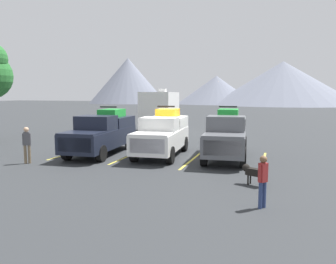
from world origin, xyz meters
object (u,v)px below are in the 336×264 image
camper_trailer_a (161,110)px  person_b (27,143)px  pickup_truck_a (103,132)px  pickup_truck_b (163,133)px  person_a (263,178)px  dog (253,171)px  pickup_truck_c (227,134)px

camper_trailer_a → person_b: 13.97m
pickup_truck_a → pickup_truck_b: (3.40, 0.45, 0.01)m
camper_trailer_a → person_b: bearing=-97.9°
person_a → camper_trailer_a: bearing=118.3°
pickup_truck_a → camper_trailer_a: camper_trailer_a is taller
pickup_truck_b → dog: pickup_truck_b is taller
person_a → person_b: 11.30m
dog → person_b: bearing=177.4°
pickup_truck_b → person_b: size_ratio=3.09×
camper_trailer_a → dog: 16.73m
person_b → pickup_truck_b: bearing=36.1°
pickup_truck_c → pickup_truck_a: bearing=-173.9°
pickup_truck_b → person_a: size_ratio=3.49×
camper_trailer_a → person_a: (9.00, -16.72, -1.09)m
pickup_truck_b → dog: bearing=-41.8°
pickup_truck_c → person_b: 9.85m
camper_trailer_a → dog: bearing=-59.0°
person_a → dog: bearing=99.9°
person_a → pickup_truck_a: bearing=143.8°
pickup_truck_c → dog: size_ratio=6.10×
person_a → pickup_truck_c: bearing=105.9°
person_a → dog: person_a is taller
pickup_truck_c → camper_trailer_a: size_ratio=0.77×
person_b → person_a: bearing=-14.9°
camper_trailer_a → pickup_truck_c: bearing=-53.9°
pickup_truck_a → pickup_truck_b: pickup_truck_b is taller
camper_trailer_a → person_a: camper_trailer_a is taller
person_b → dog: size_ratio=1.88×
pickup_truck_c → person_a: 7.49m
pickup_truck_a → person_a: bearing=-36.2°
camper_trailer_a → pickup_truck_b: bearing=-70.0°
pickup_truck_c → person_a: size_ratio=3.66×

